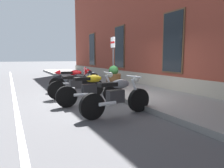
# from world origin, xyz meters

# --- Properties ---
(ground_plane) EXTENTS (140.00, 140.00, 0.00)m
(ground_plane) POSITION_xyz_m (0.00, 0.00, 0.00)
(ground_plane) COLOR #424244
(sidewalk) EXTENTS (33.57, 2.78, 0.15)m
(sidewalk) POSITION_xyz_m (0.00, 1.39, 0.07)
(sidewalk) COLOR slate
(sidewalk) RESTS_ON ground_plane
(lane_stripe) EXTENTS (33.57, 0.12, 0.01)m
(lane_stripe) POSITION_xyz_m (0.00, -3.20, 0.00)
(lane_stripe) COLOR silver
(lane_stripe) RESTS_ON ground_plane
(motorcycle_red_sport) EXTENTS (0.62, 2.06, 1.07)m
(motorcycle_red_sport) POSITION_xyz_m (-2.14, -0.75, 0.58)
(motorcycle_red_sport) COLOR black
(motorcycle_red_sport) RESTS_ON ground_plane
(motorcycle_black_sport) EXTENTS (0.62, 2.14, 1.01)m
(motorcycle_black_sport) POSITION_xyz_m (-0.75, -1.02, 0.55)
(motorcycle_black_sport) COLOR black
(motorcycle_black_sport) RESTS_ON ground_plane
(motorcycle_yellow_naked) EXTENTS (0.62, 2.18, 1.02)m
(motorcycle_yellow_naked) POSITION_xyz_m (0.60, -1.04, 0.50)
(motorcycle_yellow_naked) COLOR black
(motorcycle_yellow_naked) RESTS_ON ground_plane
(motorcycle_grey_naked) EXTENTS (0.62, 2.07, 1.00)m
(motorcycle_grey_naked) POSITION_xyz_m (2.03, -0.86, 0.49)
(motorcycle_grey_naked) COLOR black
(motorcycle_grey_naked) RESTS_ON ground_plane
(parking_sign) EXTENTS (0.36, 0.07, 2.22)m
(parking_sign) POSITION_xyz_m (-1.42, 0.73, 1.59)
(parking_sign) COLOR #4C4C51
(parking_sign) RESTS_ON sidewalk
(barrel_planter) EXTENTS (0.63, 0.63, 1.00)m
(barrel_planter) POSITION_xyz_m (-1.01, 0.55, 0.57)
(barrel_planter) COLOR brown
(barrel_planter) RESTS_ON sidewalk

